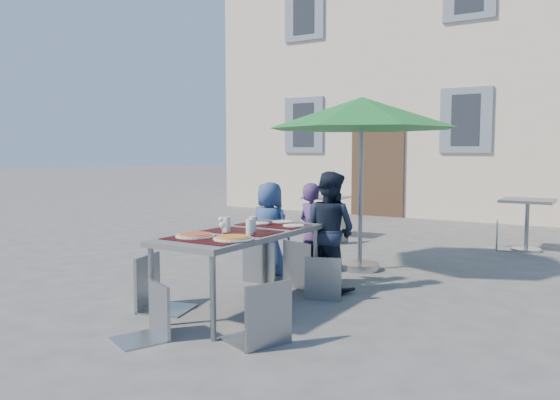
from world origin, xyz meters
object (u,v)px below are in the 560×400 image
Objects in this scene: pizza_near_right at (233,238)px; chair_2 at (324,251)px; chair_0 at (263,236)px; bg_chair_r_0 at (337,214)px; dining_table at (242,237)px; chair_1 at (304,235)px; chair_3 at (156,249)px; bg_chair_l_0 at (265,203)px; chair_5 at (148,279)px; bg_chair_l_1 at (504,218)px; cafe_table_0 at (326,210)px; child_0 at (270,229)px; pizza_near_left at (195,235)px; patio_umbrella at (362,115)px; child_2 at (329,231)px; cafe_table_1 at (527,214)px; child_1 at (313,234)px.

chair_2 reaches higher than pizza_near_right.
bg_chair_r_0 is (-0.47, 2.93, -0.06)m from chair_0.
chair_1 is at bearing 83.77° from dining_table.
chair_2 is at bearing -35.58° from chair_1.
bg_chair_l_0 is at bearing 111.46° from chair_3.
dining_table is at bearing 82.97° from chair_5.
bg_chair_l_1 reaches higher than pizza_near_right.
chair_5 reaches higher than cafe_table_0.
child_0 is 2.50m from chair_5.
chair_1 is at bearing 80.20° from pizza_near_left.
chair_3 is at bearing -109.40° from patio_umbrella.
chair_5 is 1.17× the size of cafe_table_0.
chair_5 is (-0.52, -2.19, -0.16)m from child_2.
chair_2 is at bearing 55.92° from dining_table.
pizza_near_left is 4.52m from bg_chair_r_0.
patio_umbrella is (0.15, 1.19, 1.39)m from chair_1.
pizza_near_left is 0.27× the size of child_2.
cafe_table_0 is at bearing 15.65° from bg_chair_l_0.
chair_3 is at bearing -81.94° from cafe_table_0.
child_0 is 1.82m from chair_3.
chair_2 is (1.07, -0.62, -0.08)m from child_0.
bg_chair_r_0 is at bearing -56.11° from child_2.
chair_2 reaches higher than cafe_table_1.
cafe_table_1 reaches higher than pizza_near_right.
chair_2 is at bearing -66.20° from bg_chair_r_0.
child_1 reaches higher than cafe_table_1.
bg_chair_l_1 is (2.93, 0.32, -0.00)m from cafe_table_0.
child_2 is at bearing 13.86° from chair_1.
child_2 is 1.88m from chair_3.
cafe_table_0 is (-1.60, 4.91, -0.28)m from pizza_near_right.
bg_chair_r_0 reaches higher than bg_chair_l_1.
pizza_near_right is 5.51m from cafe_table_1.
child_1 reaches higher than child_0.
bg_chair_r_0 is at bearing 109.24° from chair_1.
bg_chair_l_0 is at bearing -171.54° from cafe_table_1.
chair_2 is at bearing -108.76° from cafe_table_1.
bg_chair_r_0 is at bearing 92.99° from chair_3.
patio_umbrella is 3.28× the size of cafe_table_0.
bg_chair_r_0 is (-0.91, 3.94, -0.21)m from dining_table.
bg_chair_l_0 is 4.42m from cafe_table_1.
chair_5 is at bearing -96.65° from chair_1.
chair_1 is (-0.01, -0.17, 0.01)m from child_1.
chair_2 is at bearing 153.56° from child_1.
child_0 is 1.00m from child_2.
chair_0 is 4.45m from cafe_table_1.
child_2 is (0.96, -0.27, 0.08)m from child_0.
chair_1 is at bearing -97.23° from patio_umbrella.
child_1 is (0.27, 1.70, -0.19)m from pizza_near_left.
child_2 is 1.30× the size of chair_1.
bg_chair_l_0 reaches higher than pizza_near_left.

